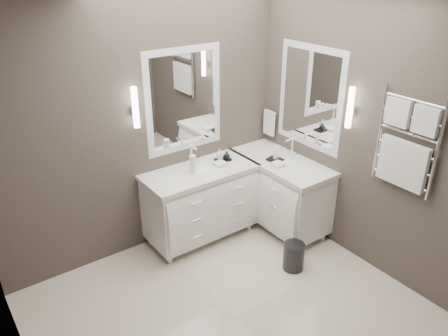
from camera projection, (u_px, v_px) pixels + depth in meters
floor at (235, 318)px, 3.89m from camera, size 3.20×3.00×0.01m
wall_back at (146, 127)px, 4.39m from camera, size 3.20×0.01×2.70m
wall_front at (419, 297)px, 2.20m from camera, size 3.20×0.01×2.70m
wall_left at (10, 262)px, 2.45m from camera, size 0.01×3.00×2.70m
wall_right at (371, 137)px, 4.14m from camera, size 0.01×3.00×2.70m
vanity_back at (201, 200)px, 4.80m from camera, size 1.24×0.59×0.97m
vanity_right at (279, 189)px, 5.03m from camera, size 0.59×1.24×0.97m
mirror_back at (184, 100)px, 4.53m from camera, size 0.90×0.02×1.10m
mirror_right at (310, 97)px, 4.63m from camera, size 0.02×0.90×1.10m
sconce_back at (135, 108)px, 4.16m from camera, size 0.06×0.06×0.40m
sconce_right at (350, 108)px, 4.15m from camera, size 0.06×0.06×0.40m
towel_bar_corner at (269, 122)px, 5.20m from camera, size 0.03×0.22×0.30m
towel_ladder at (406, 148)px, 3.80m from camera, size 0.06×0.58×0.90m
waste_bin at (294, 256)px, 4.44m from camera, size 0.24×0.24×0.30m
amenity_tray_back at (223, 160)px, 4.85m from camera, size 0.16×0.12×0.02m
amenity_tray_right at (275, 160)px, 4.84m from camera, size 0.16×0.19×0.03m
water_bottle at (193, 164)px, 4.54m from camera, size 0.07×0.07×0.20m
soap_bottle_a at (220, 154)px, 4.82m from camera, size 0.06×0.06×0.12m
soap_bottle_b at (227, 155)px, 4.82m from camera, size 0.08×0.08×0.09m
soap_bottle_c at (276, 153)px, 4.80m from camera, size 0.07×0.07×0.15m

